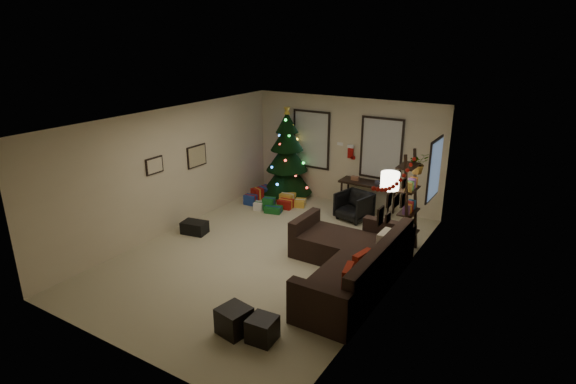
% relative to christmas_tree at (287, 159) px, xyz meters
% --- Properties ---
extents(floor, '(7.00, 7.00, 0.00)m').
position_rel_christmas_tree_xyz_m(floor, '(1.49, -3.14, -1.02)').
color(floor, '#B7AD8A').
rests_on(floor, ground).
extents(ceiling, '(7.00, 7.00, 0.00)m').
position_rel_christmas_tree_xyz_m(ceiling, '(1.49, -3.14, 1.68)').
color(ceiling, white).
rests_on(ceiling, floor).
extents(wall_back, '(5.00, 0.00, 5.00)m').
position_rel_christmas_tree_xyz_m(wall_back, '(1.49, 0.36, 0.33)').
color(wall_back, beige).
rests_on(wall_back, floor).
extents(wall_front, '(5.00, 0.00, 5.00)m').
position_rel_christmas_tree_xyz_m(wall_front, '(1.49, -6.64, 0.33)').
color(wall_front, beige).
rests_on(wall_front, floor).
extents(wall_left, '(0.00, 7.00, 7.00)m').
position_rel_christmas_tree_xyz_m(wall_left, '(-1.01, -3.14, 0.33)').
color(wall_left, beige).
rests_on(wall_left, floor).
extents(wall_right, '(0.00, 7.00, 7.00)m').
position_rel_christmas_tree_xyz_m(wall_right, '(3.99, -3.14, 0.33)').
color(wall_right, beige).
rests_on(wall_right, floor).
extents(window_back_left, '(1.05, 0.06, 1.50)m').
position_rel_christmas_tree_xyz_m(window_back_left, '(0.54, 0.33, 0.53)').
color(window_back_left, '#728CB2').
rests_on(window_back_left, wall_back).
extents(window_back_right, '(1.05, 0.06, 1.50)m').
position_rel_christmas_tree_xyz_m(window_back_right, '(2.44, 0.33, 0.53)').
color(window_back_right, '#728CB2').
rests_on(window_back_right, wall_back).
extents(window_right_wall, '(0.06, 0.90, 1.30)m').
position_rel_christmas_tree_xyz_m(window_right_wall, '(3.96, -0.59, 0.48)').
color(window_right_wall, '#728CB2').
rests_on(window_right_wall, wall_right).
extents(christmas_tree, '(1.33, 1.33, 2.47)m').
position_rel_christmas_tree_xyz_m(christmas_tree, '(0.00, 0.00, 0.00)').
color(christmas_tree, black).
rests_on(christmas_tree, floor).
extents(presents, '(1.50, 1.18, 0.30)m').
position_rel_christmas_tree_xyz_m(presents, '(0.03, -0.74, -0.90)').
color(presents, maroon).
rests_on(presents, floor).
extents(sofa, '(2.12, 3.06, 0.93)m').
position_rel_christmas_tree_xyz_m(sofa, '(3.29, -3.18, -0.72)').
color(sofa, black).
rests_on(sofa, floor).
extents(pillow_red_a, '(0.19, 0.42, 0.40)m').
position_rel_christmas_tree_xyz_m(pillow_red_a, '(3.70, -4.23, -0.38)').
color(pillow_red_a, maroon).
rests_on(pillow_red_a, sofa).
extents(pillow_red_b, '(0.19, 0.43, 0.42)m').
position_rel_christmas_tree_xyz_m(pillow_red_b, '(3.70, -3.68, -0.38)').
color(pillow_red_b, maroon).
rests_on(pillow_red_b, sofa).
extents(pillow_cream, '(0.13, 0.43, 0.43)m').
position_rel_christmas_tree_xyz_m(pillow_cream, '(3.70, -2.71, -0.39)').
color(pillow_cream, '#C1B59C').
rests_on(pillow_cream, sofa).
extents(ottoman_near, '(0.49, 0.49, 0.40)m').
position_rel_christmas_tree_xyz_m(ottoman_near, '(2.49, -5.50, -0.82)').
color(ottoman_near, black).
rests_on(ottoman_near, floor).
extents(ottoman_far, '(0.41, 0.41, 0.36)m').
position_rel_christmas_tree_xyz_m(ottoman_far, '(2.94, -5.43, -0.84)').
color(ottoman_far, black).
rests_on(ottoman_far, floor).
extents(desk, '(1.38, 0.49, 0.74)m').
position_rel_christmas_tree_xyz_m(desk, '(2.25, 0.08, -0.37)').
color(desk, black).
rests_on(desk, floor).
extents(desk_chair, '(0.77, 0.74, 0.67)m').
position_rel_christmas_tree_xyz_m(desk_chair, '(2.19, -0.57, -0.69)').
color(desk_chair, black).
rests_on(desk_chair, floor).
extents(bookshelf, '(0.30, 0.60, 2.07)m').
position_rel_christmas_tree_xyz_m(bookshelf, '(3.79, -1.60, -0.02)').
color(bookshelf, black).
rests_on(bookshelf, floor).
extents(potted_plant, '(0.65, 0.65, 0.54)m').
position_rel_christmas_tree_xyz_m(potted_plant, '(3.79, -1.28, 0.81)').
color(potted_plant, '#4C4C4C').
rests_on(potted_plant, bookshelf).
extents(floor_lamp, '(0.35, 0.35, 1.67)m').
position_rel_christmas_tree_xyz_m(floor_lamp, '(3.44, -1.84, 0.37)').
color(floor_lamp, black).
rests_on(floor_lamp, floor).
extents(art_map, '(0.04, 0.60, 0.50)m').
position_rel_christmas_tree_xyz_m(art_map, '(-0.99, -2.33, 0.47)').
color(art_map, black).
rests_on(art_map, wall_left).
extents(art_abstract, '(0.04, 0.45, 0.35)m').
position_rel_christmas_tree_xyz_m(art_abstract, '(-0.99, -3.60, 0.55)').
color(art_abstract, black).
rests_on(art_abstract, wall_left).
extents(gallery, '(0.03, 1.25, 0.54)m').
position_rel_christmas_tree_xyz_m(gallery, '(3.97, -3.21, 0.55)').
color(gallery, black).
rests_on(gallery, wall_right).
extents(garland, '(0.08, 1.90, 0.30)m').
position_rel_christmas_tree_xyz_m(garland, '(3.94, -3.07, 0.94)').
color(garland, '#A5140C').
rests_on(garland, wall_right).
extents(stocking_left, '(0.20, 0.05, 0.36)m').
position_rel_christmas_tree_xyz_m(stocking_left, '(1.35, 0.39, 0.37)').
color(stocking_left, '#990F0C').
rests_on(stocking_left, wall_back).
extents(stocking_right, '(0.20, 0.05, 0.36)m').
position_rel_christmas_tree_xyz_m(stocking_right, '(1.68, 0.28, 0.37)').
color(stocking_right, '#990F0C').
rests_on(stocking_right, wall_back).
extents(storage_bin, '(0.59, 0.45, 0.27)m').
position_rel_christmas_tree_xyz_m(storage_bin, '(-0.45, -3.13, -0.89)').
color(storage_bin, black).
rests_on(storage_bin, floor).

